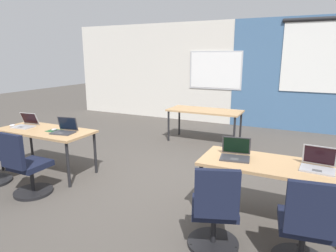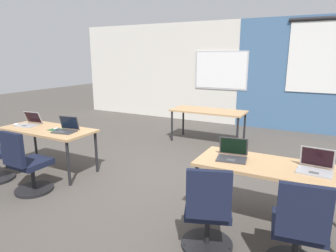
# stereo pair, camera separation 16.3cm
# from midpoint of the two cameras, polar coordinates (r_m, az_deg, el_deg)

# --- Properties ---
(ground_plane) EXTENTS (24.00, 24.00, 0.00)m
(ground_plane) POSITION_cam_midpoint_polar(r_m,az_deg,el_deg) (4.74, -2.78, -9.84)
(ground_plane) COLOR #47423D
(back_wall_assembly) EXTENTS (10.00, 0.27, 2.80)m
(back_wall_assembly) POSITION_cam_midpoint_polar(r_m,az_deg,el_deg) (8.28, 11.67, 10.04)
(back_wall_assembly) COLOR silver
(back_wall_assembly) RESTS_ON ground
(desk_near_left) EXTENTS (1.60, 0.70, 0.72)m
(desk_near_left) POSITION_cam_midpoint_polar(r_m,az_deg,el_deg) (5.16, -23.60, -1.30)
(desk_near_left) COLOR tan
(desk_near_left) RESTS_ON ground
(desk_near_right) EXTENTS (1.60, 0.70, 0.72)m
(desk_near_right) POSITION_cam_midpoint_polar(r_m,az_deg,el_deg) (3.46, 18.55, -7.88)
(desk_near_right) COLOR tan
(desk_near_right) RESTS_ON ground
(desk_far_center) EXTENTS (1.60, 0.70, 0.72)m
(desk_far_center) POSITION_cam_midpoint_polar(r_m,az_deg,el_deg) (6.49, 6.45, 2.63)
(desk_far_center) COLOR tan
(desk_far_center) RESTS_ON ground
(laptop_near_left_inner) EXTENTS (0.37, 0.34, 0.23)m
(laptop_near_left_inner) POSITION_cam_midpoint_polar(r_m,az_deg,el_deg) (4.82, -20.42, -0.64)
(laptop_near_left_inner) COLOR #333338
(laptop_near_left_inner) RESTS_ON desk_near_left
(mousepad_near_left_inner) EXTENTS (0.22, 0.19, 0.00)m
(mousepad_near_left_inner) POSITION_cam_midpoint_polar(r_m,az_deg,el_deg) (5.00, -22.16, -0.87)
(mousepad_near_left_inner) COLOR #23512D
(mousepad_near_left_inner) RESTS_ON desk_near_left
(mouse_near_left_inner) EXTENTS (0.06, 0.10, 0.03)m
(mouse_near_left_inner) POSITION_cam_midpoint_polar(r_m,az_deg,el_deg) (5.00, -22.18, -0.66)
(mouse_near_left_inner) COLOR #B2B2B7
(mouse_near_left_inner) RESTS_ON mousepad_near_left_inner
(chair_near_left_inner) EXTENTS (0.52, 0.54, 0.92)m
(chair_near_left_inner) POSITION_cam_midpoint_polar(r_m,az_deg,el_deg) (4.48, -26.82, -7.59)
(chair_near_left_inner) COLOR black
(chair_near_left_inner) RESTS_ON ground
(laptop_near_right_inner) EXTENTS (0.37, 0.33, 0.23)m
(laptop_near_right_inner) POSITION_cam_midpoint_polar(r_m,az_deg,el_deg) (3.49, 11.67, -5.30)
(laptop_near_right_inner) COLOR #333338
(laptop_near_right_inner) RESTS_ON desk_near_right
(chair_near_right_inner) EXTENTS (0.57, 0.61, 0.92)m
(chair_near_right_inner) POSITION_cam_midpoint_polar(r_m,az_deg,el_deg) (2.98, 7.44, -16.87)
(chair_near_right_inner) COLOR black
(chair_near_right_inner) RESTS_ON ground
(laptop_near_left_end) EXTENTS (0.37, 0.35, 0.22)m
(laptop_near_left_end) POSITION_cam_midpoint_polar(r_m,az_deg,el_deg) (5.48, -26.78, 0.37)
(laptop_near_left_end) COLOR #9E9EA3
(laptop_near_left_end) RESTS_ON desk_near_left
(mouse_near_left_end) EXTENTS (0.06, 0.10, 0.03)m
(mouse_near_left_end) POSITION_cam_midpoint_polar(r_m,az_deg,el_deg) (5.62, -28.80, 0.10)
(mouse_near_left_end) COLOR silver
(mouse_near_left_end) RESTS_ON desk_near_left
(laptop_near_right_end) EXTENTS (0.35, 0.30, 0.23)m
(laptop_near_right_end) POSITION_cam_midpoint_polar(r_m,az_deg,el_deg) (3.43, 25.98, -6.79)
(laptop_near_right_end) COLOR #9E9EA3
(laptop_near_right_end) RESTS_ON desk_near_right
(chair_near_right_end) EXTENTS (0.52, 0.56, 0.92)m
(chair_near_right_end) POSITION_cam_midpoint_polar(r_m,az_deg,el_deg) (2.95, 23.60, -18.42)
(chair_near_right_end) COLOR black
(chair_near_right_end) RESTS_ON ground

